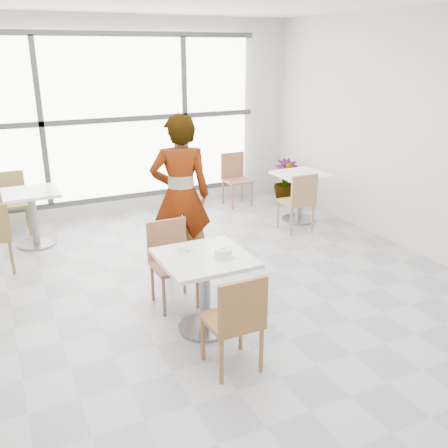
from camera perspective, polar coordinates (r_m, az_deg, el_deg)
name	(u,v)px	position (r m, az deg, el deg)	size (l,w,h in m)	color
floor	(211,306)	(5.21, -1.46, -9.42)	(7.00, 7.00, 0.00)	#9E9EA5
wall_back	(116,119)	(7.95, -12.32, 11.72)	(6.00, 6.00, 0.00)	silver
wall_right	(441,140)	(6.49, 23.62, 8.87)	(7.00, 7.00, 0.00)	silver
window	(117,119)	(7.89, -12.21, 11.67)	(4.60, 0.07, 2.52)	white
main_table	(205,279)	(4.59, -2.23, -6.30)	(0.80, 0.80, 0.75)	silver
chair_near	(236,317)	(4.01, 1.44, -10.68)	(0.42, 0.42, 0.87)	brown
chair_far	(171,257)	(5.13, -6.12, -3.78)	(0.42, 0.42, 0.87)	#955D45
oatmeal_bowl	(223,252)	(4.46, -0.08, -3.26)	(0.21, 0.21, 0.09)	silver
coffee_cup	(182,250)	(4.56, -4.83, -2.95)	(0.16, 0.13, 0.07)	white
person	(181,196)	(5.67, -5.01, 3.22)	(0.68, 0.45, 1.87)	black
bg_table_left	(33,210)	(7.07, -21.12, 1.47)	(0.70, 0.70, 0.75)	white
bg_table_right	(300,190)	(7.65, 8.70, 3.88)	(0.70, 0.70, 0.75)	white
bg_chair_left_far	(11,198)	(7.71, -23.24, 2.73)	(0.42, 0.42, 0.87)	olive
bg_chair_right_near	(299,199)	(7.14, 8.66, 2.88)	(0.42, 0.42, 0.87)	#A2744F
bg_chair_right_far	(235,175)	(8.39, 1.29, 5.60)	(0.42, 0.42, 0.87)	#986448
plant_right	(286,181)	(8.61, 7.12, 4.93)	(0.42, 0.42, 0.74)	#528148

